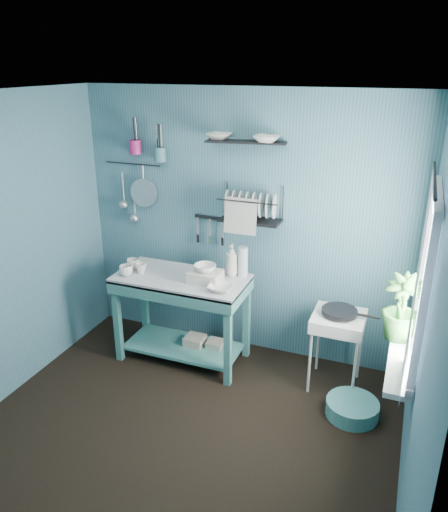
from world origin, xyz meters
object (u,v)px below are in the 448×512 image
(mug_right, at_px, (133,264))
(wash_tub, at_px, (205,276))
(hotplate_stand, at_px, (336,351))
(frying_pan, at_px, (340,311))
(potted_plant, at_px, (402,307))
(storage_tin_large, at_px, (195,346))
(mug_left, at_px, (126,271))
(utensil_cup_teal, at_px, (160,154))
(soap_bottle, at_px, (232,260))
(water_bottle, at_px, (243,262))
(work_counter, at_px, (183,318))
(storage_tin_small, at_px, (215,350))
(floor_basin, at_px, (352,408))
(colander, at_px, (144,193))
(mug_mid, at_px, (141,268))
(utensil_cup_magenta, at_px, (135,147))
(dish_rack, at_px, (251,204))

(mug_right, distance_m, wash_tub, 0.75)
(hotplate_stand, xyz_separation_m, frying_pan, (0.00, 0.00, 0.38))
(potted_plant, bearing_deg, storage_tin_large, 167.09)
(mug_left, xyz_separation_m, utensil_cup_teal, (0.12, 0.54, 0.98))
(soap_bottle, bearing_deg, water_bottle, 11.31)
(work_counter, xyz_separation_m, wash_tub, (0.25, -0.02, 0.48))
(storage_tin_large, bearing_deg, hotplate_stand, 1.48)
(storage_tin_small, bearing_deg, storage_tin_large, -171.47)
(mug_right, xyz_separation_m, frying_pan, (1.93, 0.08, -0.17))
(potted_plant, distance_m, floor_basin, 1.04)
(potted_plant, bearing_deg, frying_pan, 136.69)
(work_counter, xyz_separation_m, colander, (-0.58, 0.41, 1.06))
(mug_mid, relative_size, wash_tub, 0.36)
(hotplate_stand, bearing_deg, potted_plant, -47.04)
(storage_tin_small, relative_size, floor_basin, 0.47)
(utensil_cup_magenta, height_order, potted_plant, utensil_cup_magenta)
(work_counter, distance_m, floor_basin, 1.71)
(storage_tin_large, bearing_deg, potted_plant, -12.91)
(work_counter, relative_size, water_bottle, 4.32)
(mug_mid, relative_size, utensil_cup_magenta, 0.77)
(hotplate_stand, relative_size, colander, 2.48)
(potted_plant, bearing_deg, mug_mid, 172.41)
(mug_left, distance_m, wash_tub, 0.74)
(soap_bottle, height_order, utensil_cup_magenta, utensil_cup_magenta)
(soap_bottle, bearing_deg, storage_tin_small, -135.00)
(utensil_cup_teal, height_order, storage_tin_large, utensil_cup_teal)
(mug_left, bearing_deg, hotplate_stand, 7.28)
(soap_bottle, distance_m, water_bottle, 0.10)
(mug_right, relative_size, water_bottle, 0.44)
(mug_left, xyz_separation_m, frying_pan, (1.91, 0.24, -0.17))
(mug_right, bearing_deg, storage_tin_large, 4.76)
(utensil_cup_magenta, height_order, colander, utensil_cup_magenta)
(dish_rack, xyz_separation_m, colander, (-1.13, 0.08, -0.02))
(wash_tub, xyz_separation_m, utensil_cup_magenta, (-0.88, 0.40, 1.03))
(soap_bottle, distance_m, dish_rack, 0.54)
(mug_mid, height_order, storage_tin_large, mug_mid)
(utensil_cup_teal, bearing_deg, storage_tin_large, -35.22)
(mug_left, xyz_separation_m, floor_basin, (2.13, -0.12, -0.84))
(mug_left, height_order, wash_tub, wash_tub)
(wash_tub, distance_m, storage_tin_small, 0.82)
(utensil_cup_magenta, distance_m, storage_tin_small, 2.08)
(dish_rack, height_order, potted_plant, dish_rack)
(frying_pan, xyz_separation_m, floor_basin, (0.22, -0.37, -0.67))
(mug_mid, height_order, floor_basin, mug_mid)
(hotplate_stand, distance_m, floor_basin, 0.51)
(mug_right, height_order, utensil_cup_teal, utensil_cup_teal)
(utensil_cup_magenta, bearing_deg, colander, 33.82)
(soap_bottle, bearing_deg, utensil_cup_teal, 167.25)
(dish_rack, relative_size, utensil_cup_teal, 4.23)
(utensil_cup_teal, xyz_separation_m, colander, (-0.22, 0.03, -0.39))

